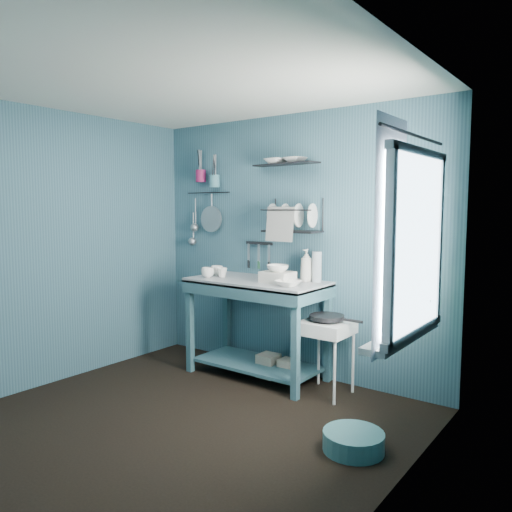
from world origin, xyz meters
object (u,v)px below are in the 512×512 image
Objects in this scene: hotplate_stand at (326,358)px; utensil_cup_magenta at (201,176)px; work_counter at (257,328)px; storage_tin_large at (268,365)px; mug_mid at (222,272)px; potted_plant at (412,292)px; floor_basin at (354,441)px; frying_pan at (327,317)px; dish_rack at (292,215)px; colander at (211,219)px; soap_bottle at (306,265)px; utensil_cup_teal at (215,181)px; storage_tin_small at (288,370)px; wash_tub at (278,277)px; mug_left at (208,272)px; water_bottle at (317,267)px; mug_right at (217,271)px.

utensil_cup_magenta reaches higher than hotplate_stand.
work_counter reaches higher than storage_tin_large.
mug_mid is 0.23× the size of potted_plant.
storage_tin_large is 1.55m from floor_basin.
dish_rack reaches higher than frying_pan.
soap_bottle is at bearing -3.62° from colander.
floor_basin is at bearing -50.94° from frying_pan.
storage_tin_small is at bearing -9.19° from utensil_cup_teal.
wash_tub is at bearing -90.39° from dish_rack.
mug_left is at bearing -162.90° from storage_tin_small.
mug_mid reaches higher than storage_tin_small.
mug_mid is 0.95m from water_bottle.
wash_tub is at bearing -25.02° from storage_tin_large.
mug_right is (-0.50, 0.00, 0.52)m from work_counter.
dish_rack is at bearing 36.73° from work_counter.
mug_right is 0.95m from soap_bottle.
mug_right is 0.19× the size of hotplate_stand.
wash_tub is 1.67m from floor_basin.
storage_tin_small is at bearing 17.10° from mug_left.
dish_rack is 1.25× the size of potted_plant.
storage_tin_small is at bearing 8.53° from storage_tin_large.
soap_bottle is 1.49× the size of storage_tin_small.
mug_right is at bearing 167.98° from potted_plant.
potted_plant is at bearing -12.02° from mug_right.
utensil_cup_magenta is at bearing -165.72° from colander.
water_bottle is 2.15× the size of utensil_cup_teal.
storage_tin_large is (-0.15, 0.07, -0.87)m from wash_tub.
wash_tub is at bearing -1.53° from mug_right.
storage_tin_large is at bearing -171.47° from storage_tin_small.
work_counter is at bearing -14.85° from utensil_cup_magenta.
storage_tin_large is (0.92, -0.23, -1.38)m from colander.
mug_left is 0.95× the size of utensil_cup_magenta.
frying_pan is 0.74m from storage_tin_small.
mug_right is at bearing 179.55° from frying_pan.
utensil_cup_teal reaches higher than floor_basin.
mug_left is 0.44× the size of wash_tub.
floor_basin is (1.78, -0.74, -0.92)m from mug_mid.
potted_plant is (1.38, -0.65, -0.49)m from dish_rack.
hotplate_stand is 1.23m from potted_plant.
utensil_cup_magenta is 0.29× the size of potted_plant.
mug_mid is at bearing 168.92° from potted_plant.
colander is at bearing 164.41° from wash_tub.
hotplate_stand is 1.46× the size of potted_plant.
work_counter is 1.77m from utensil_cup_magenta.
mug_right is 1.19m from storage_tin_small.
utensil_cup_magenta is at bearing 151.02° from mug_mid.
mug_right is 0.41× the size of frying_pan.
mug_mid is at bearing -28.98° from utensil_cup_magenta.
dish_rack is (0.64, 0.26, 0.56)m from mug_mid.
dish_rack is 1.34× the size of floor_basin.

